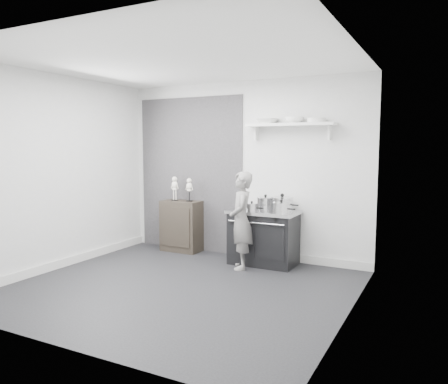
{
  "coord_description": "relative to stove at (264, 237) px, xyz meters",
  "views": [
    {
      "loc": [
        2.84,
        -4.34,
        1.71
      ],
      "look_at": [
        0.11,
        0.95,
        1.09
      ],
      "focal_mm": 35.0,
      "sensor_mm": 36.0,
      "label": 1
    }
  ],
  "objects": [
    {
      "name": "ground",
      "position": [
        -0.49,
        -1.48,
        -0.4
      ],
      "size": [
        4.0,
        4.0,
        0.0
      ],
      "primitive_type": "plane",
      "color": "black",
      "rests_on": "ground"
    },
    {
      "name": "room_shell",
      "position": [
        -0.58,
        -1.33,
        1.24
      ],
      "size": [
        4.02,
        3.62,
        2.71
      ],
      "color": "silver",
      "rests_on": "ground"
    },
    {
      "name": "wall_shelf",
      "position": [
        0.31,
        0.2,
        1.61
      ],
      "size": [
        1.3,
        0.26,
        0.24
      ],
      "color": "silver",
      "rests_on": "room_shell"
    },
    {
      "name": "stove",
      "position": [
        0.0,
        0.0,
        0.0
      ],
      "size": [
        0.99,
        0.62,
        0.79
      ],
      "color": "black",
      "rests_on": "ground"
    },
    {
      "name": "side_cabinet",
      "position": [
        -1.5,
        0.13,
        0.01
      ],
      "size": [
        0.64,
        0.37,
        0.83
      ],
      "primitive_type": "cube",
      "color": "black",
      "rests_on": "ground"
    },
    {
      "name": "child",
      "position": [
        -0.19,
        -0.36,
        0.28
      ],
      "size": [
        0.51,
        0.59,
        1.36
      ],
      "primitive_type": "imported",
      "rotation": [
        0.0,
        0.0,
        -1.13
      ],
      "color": "slate",
      "rests_on": "ground"
    },
    {
      "name": "pot_front_left",
      "position": [
        -0.3,
        -0.12,
        0.47
      ],
      "size": [
        0.28,
        0.19,
        0.19
      ],
      "color": "silver",
      "rests_on": "stove"
    },
    {
      "name": "pot_back_left",
      "position": [
        -0.03,
        0.12,
        0.48
      ],
      "size": [
        0.33,
        0.25,
        0.22
      ],
      "color": "silver",
      "rests_on": "stove"
    },
    {
      "name": "pot_back_right",
      "position": [
        0.24,
        0.1,
        0.49
      ],
      "size": [
        0.4,
        0.32,
        0.25
      ],
      "color": "silver",
      "rests_on": "stove"
    },
    {
      "name": "pot_front_right",
      "position": [
        0.33,
        -0.18,
        0.47
      ],
      "size": [
        0.32,
        0.23,
        0.19
      ],
      "color": "silver",
      "rests_on": "stove"
    },
    {
      "name": "pot_front_center",
      "position": [
        -0.12,
        -0.16,
        0.45
      ],
      "size": [
        0.27,
        0.19,
        0.14
      ],
      "color": "silver",
      "rests_on": "stove"
    },
    {
      "name": "skeleton_full",
      "position": [
        -1.63,
        0.13,
        0.65
      ],
      "size": [
        0.13,
        0.08,
        0.45
      ],
      "primitive_type": null,
      "color": "silver",
      "rests_on": "side_cabinet"
    },
    {
      "name": "skeleton_torso",
      "position": [
        -1.35,
        0.13,
        0.64
      ],
      "size": [
        0.12,
        0.08,
        0.43
      ],
      "primitive_type": null,
      "color": "silver",
      "rests_on": "side_cabinet"
    },
    {
      "name": "bowl_large",
      "position": [
        -0.04,
        0.19,
        1.68
      ],
      "size": [
        0.31,
        0.31,
        0.08
      ],
      "primitive_type": "imported",
      "color": "white",
      "rests_on": "wall_shelf"
    },
    {
      "name": "bowl_small",
      "position": [
        0.37,
        0.19,
        1.68
      ],
      "size": [
        0.26,
        0.26,
        0.08
      ],
      "primitive_type": "imported",
      "color": "white",
      "rests_on": "wall_shelf"
    },
    {
      "name": "plate_stack",
      "position": [
        0.69,
        0.19,
        1.67
      ],
      "size": [
        0.26,
        0.26,
        0.06
      ],
      "primitive_type": "cylinder",
      "color": "silver",
      "rests_on": "wall_shelf"
    }
  ]
}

